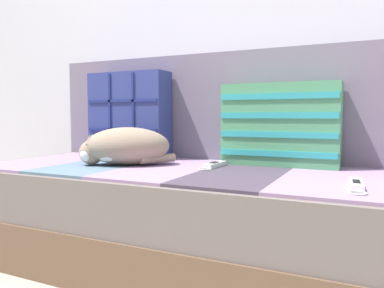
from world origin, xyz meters
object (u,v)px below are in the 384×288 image
object	(u,v)px
couch	(208,217)
game_remote_far	(215,165)
game_remote_near	(356,185)
throw_pillow_quilted	(129,115)
sleeping_cat	(124,147)
throw_pillow_striped	(280,125)

from	to	relation	value
couch	game_remote_far	bearing A→B (deg)	68.72
couch	game_remote_near	bearing A→B (deg)	-19.97
throw_pillow_quilted	sleeping_cat	world-z (taller)	throw_pillow_quilted
couch	throw_pillow_striped	xyz separation A→B (m)	(0.24, 0.20, 0.37)
throw_pillow_quilted	throw_pillow_striped	size ratio (longest dim) A/B	0.88
throw_pillow_quilted	sleeping_cat	size ratio (longest dim) A/B	1.03
couch	throw_pillow_striped	world-z (taller)	throw_pillow_striped
game_remote_near	game_remote_far	distance (m)	0.58
throw_pillow_striped	sleeping_cat	bearing A→B (deg)	-156.56
throw_pillow_striped	game_remote_far	bearing A→B (deg)	-144.27
couch	game_remote_far	world-z (taller)	game_remote_far
couch	throw_pillow_quilted	world-z (taller)	throw_pillow_quilted
throw_pillow_striped	game_remote_near	bearing A→B (deg)	-52.34
sleeping_cat	throw_pillow_striped	bearing A→B (deg)	23.44
couch	game_remote_far	size ratio (longest dim) A/B	9.81
couch	game_remote_near	distance (m)	0.62
throw_pillow_striped	game_remote_far	distance (m)	0.32
game_remote_far	couch	bearing A→B (deg)	-111.28
throw_pillow_striped	game_remote_near	world-z (taller)	throw_pillow_striped
throw_pillow_striped	sleeping_cat	world-z (taller)	throw_pillow_striped
couch	sleeping_cat	xyz separation A→B (m)	(-0.36, -0.06, 0.28)
sleeping_cat	game_remote_near	bearing A→B (deg)	-8.56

